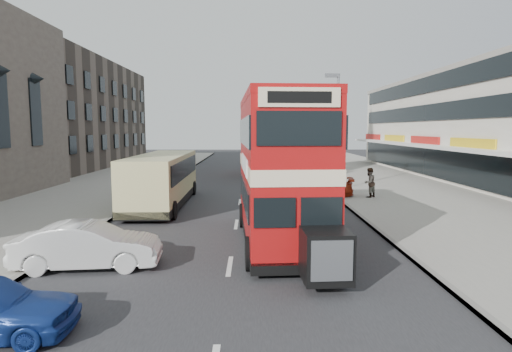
% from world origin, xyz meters
% --- Properties ---
extents(ground, '(160.00, 160.00, 0.00)m').
position_xyz_m(ground, '(0.00, 0.00, 0.00)').
color(ground, '#28282B').
rests_on(ground, ground).
extents(road_surface, '(12.00, 90.00, 0.01)m').
position_xyz_m(road_surface, '(0.00, 20.00, 0.01)').
color(road_surface, '#28282B').
rests_on(road_surface, ground).
extents(pavement_right, '(12.00, 90.00, 0.15)m').
position_xyz_m(pavement_right, '(12.00, 20.00, 0.07)').
color(pavement_right, gray).
rests_on(pavement_right, ground).
extents(pavement_left, '(12.00, 90.00, 0.15)m').
position_xyz_m(pavement_left, '(-12.00, 20.00, 0.07)').
color(pavement_left, gray).
rests_on(pavement_left, ground).
extents(kerb_left, '(0.20, 90.00, 0.16)m').
position_xyz_m(kerb_left, '(-6.10, 20.00, 0.07)').
color(kerb_left, gray).
rests_on(kerb_left, ground).
extents(kerb_right, '(0.20, 90.00, 0.16)m').
position_xyz_m(kerb_right, '(6.10, 20.00, 0.07)').
color(kerb_right, gray).
rests_on(kerb_right, ground).
extents(brick_terrace, '(14.00, 28.00, 12.00)m').
position_xyz_m(brick_terrace, '(-22.00, 38.00, 6.00)').
color(brick_terrace, '#66594C').
rests_on(brick_terrace, ground).
extents(commercial_row, '(9.90, 46.20, 9.30)m').
position_xyz_m(commercial_row, '(19.95, 22.00, 4.70)').
color(commercial_row, beige).
rests_on(commercial_row, ground).
extents(street_lamp, '(1.00, 0.20, 8.12)m').
position_xyz_m(street_lamp, '(6.52, 18.00, 4.78)').
color(street_lamp, slate).
rests_on(street_lamp, ground).
extents(bus_main, '(3.24, 9.94, 5.45)m').
position_xyz_m(bus_main, '(1.79, 4.80, 2.87)').
color(bus_main, black).
rests_on(bus_main, ground).
extents(bus_second, '(2.63, 9.23, 5.07)m').
position_xyz_m(bus_second, '(2.62, 28.86, 2.67)').
color(bus_second, black).
rests_on(bus_second, ground).
extents(coach, '(2.79, 10.31, 2.72)m').
position_xyz_m(coach, '(-4.39, 12.95, 1.61)').
color(coach, black).
rests_on(coach, ground).
extents(car_left_front, '(4.55, 1.94, 1.46)m').
position_xyz_m(car_left_front, '(-4.44, 1.86, 0.73)').
color(car_left_front, silver).
rests_on(car_left_front, ground).
extents(car_right_a, '(4.78, 2.38, 1.33)m').
position_xyz_m(car_right_a, '(4.89, 15.70, 0.67)').
color(car_right_a, '#9B260F').
rests_on(car_right_a, ground).
extents(car_right_b, '(4.78, 2.32, 1.31)m').
position_xyz_m(car_right_b, '(4.68, 21.07, 0.66)').
color(car_right_b, '#BC5D12').
rests_on(car_right_b, ground).
extents(car_right_c, '(3.96, 1.72, 1.33)m').
position_xyz_m(car_right_c, '(4.79, 32.34, 0.66)').
color(car_right_c, teal).
rests_on(car_right_c, ground).
extents(pedestrian_near, '(0.83, 0.80, 1.87)m').
position_xyz_m(pedestrian_near, '(8.03, 14.85, 1.08)').
color(pedestrian_near, gray).
rests_on(pedestrian_near, pavement_right).
extents(cyclist, '(0.79, 1.76, 2.30)m').
position_xyz_m(cyclist, '(3.91, 18.16, 0.81)').
color(cyclist, gray).
rests_on(cyclist, ground).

